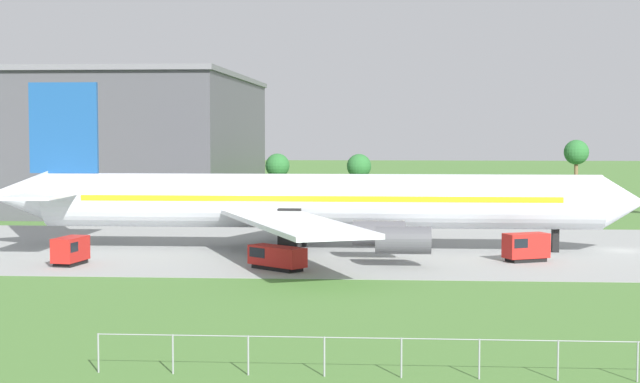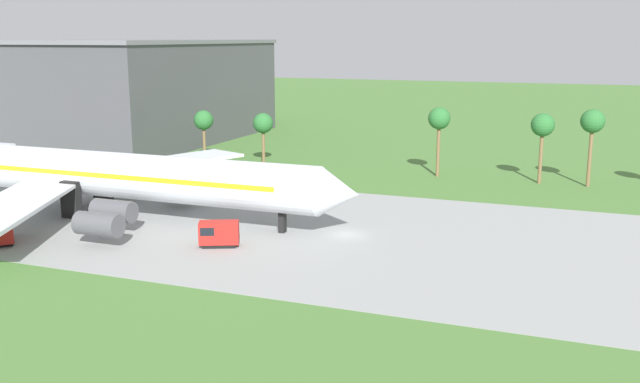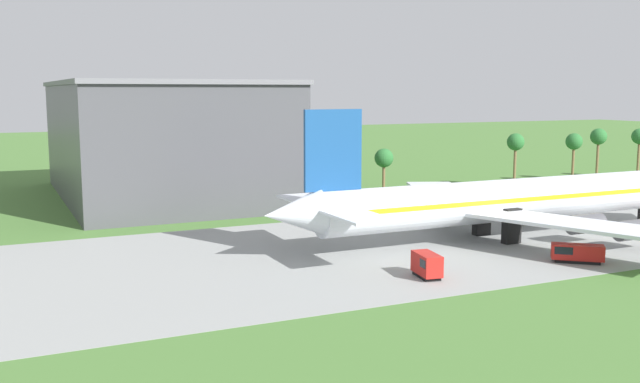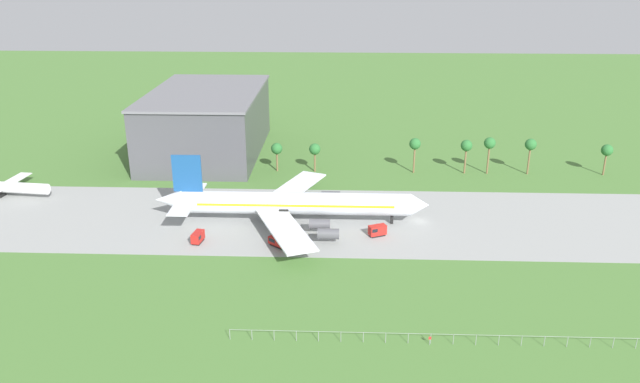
# 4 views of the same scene
# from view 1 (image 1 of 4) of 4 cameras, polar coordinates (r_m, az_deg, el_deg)

# --- Properties ---
(ground_plane) EXTENTS (600.00, 600.00, 0.00)m
(ground_plane) POSITION_cam_1_polar(r_m,az_deg,el_deg) (108.84, 17.12, -3.31)
(ground_plane) COLOR #477233
(taxiway_strip) EXTENTS (320.00, 44.00, 0.02)m
(taxiway_strip) POSITION_cam_1_polar(r_m,az_deg,el_deg) (108.84, 17.12, -3.30)
(taxiway_strip) COLOR gray
(taxiway_strip) RESTS_ON ground_plane
(jet_airliner) EXTENTS (70.60, 55.93, 17.89)m
(jet_airliner) POSITION_cam_1_polar(r_m,az_deg,el_deg) (104.05, -0.71, -0.58)
(jet_airliner) COLOR silver
(jet_airliner) RESTS_ON ground_plane
(baggage_tug) EXTENTS (2.65, 4.48, 2.68)m
(baggage_tug) POSITION_cam_1_polar(r_m,az_deg,el_deg) (95.70, -14.35, -3.33)
(baggage_tug) COLOR black
(baggage_tug) RESTS_ON ground_plane
(fuel_truck) EXTENTS (4.72, 3.58, 2.78)m
(fuel_truck) POSITION_cam_1_polar(r_m,az_deg,el_deg) (97.24, 11.84, -3.16)
(fuel_truck) COLOR black
(fuel_truck) RESTS_ON ground_plane
(catering_van) EXTENTS (5.81, 5.30, 2.17)m
(catering_van) POSITION_cam_1_polar(r_m,az_deg,el_deg) (90.05, -2.61, -3.82)
(catering_van) COLOR black
(catering_van) RESTS_ON ground_plane
(terminal_building) EXTENTS (36.72, 61.20, 21.84)m
(terminal_building) POSITION_cam_1_polar(r_m,az_deg,el_deg) (168.75, -10.59, 2.93)
(terminal_building) COLOR #47474C
(terminal_building) RESTS_ON ground_plane
(palm_tree_row) EXTENTS (106.76, 3.60, 11.86)m
(palm_tree_row) POSITION_cam_1_polar(r_m,az_deg,el_deg) (148.62, 17.96, 1.81)
(palm_tree_row) COLOR brown
(palm_tree_row) RESTS_ON ground_plane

